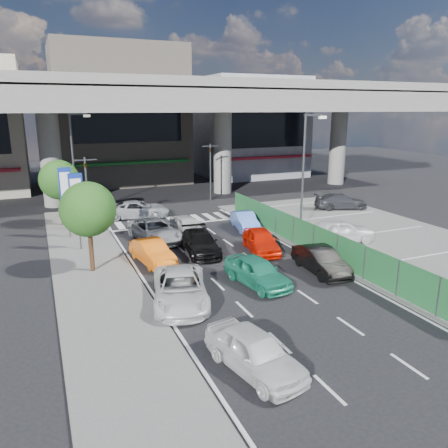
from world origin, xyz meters
name	(u,v)px	position (x,y,z in m)	size (l,w,h in m)	color
ground	(247,279)	(0.00, 0.00, 0.00)	(120.00, 120.00, 0.00)	black
parking_lot	(388,242)	(11.00, 2.00, 0.03)	(12.00, 28.00, 0.06)	#595957
sidewalk_left	(93,271)	(-7.00, 4.00, 0.06)	(4.00, 30.00, 0.12)	#595957
fence_run	(324,244)	(5.30, 1.00, 0.90)	(0.16, 22.00, 1.80)	#216232
expressway	(141,103)	(0.00, 22.00, 8.76)	(64.00, 14.00, 10.75)	slate
building_center	(120,116)	(0.00, 32.97, 7.49)	(14.00, 10.90, 15.00)	gray
building_east	(250,127)	(16.00, 31.97, 5.99)	(12.00, 10.90, 12.00)	slate
traffic_light_left	(86,176)	(-6.20, 12.00, 3.94)	(1.60, 1.24, 5.20)	#595B60
traffic_light_right	(210,158)	(5.50, 19.00, 3.94)	(1.60, 1.24, 5.20)	#595B60
street_lamp_right	(306,164)	(7.17, 6.00, 4.77)	(1.65, 0.22, 8.00)	#595B60
street_lamp_left	(75,155)	(-6.33, 18.00, 4.77)	(1.65, 0.22, 8.00)	#595B60
signboard_near	(77,201)	(-7.20, 7.99, 3.06)	(0.80, 0.14, 4.70)	#595B60
signboard_far	(66,193)	(-7.60, 10.99, 3.06)	(0.80, 0.14, 4.70)	#595B60
tree_near	(88,210)	(-7.00, 4.00, 3.39)	(2.80, 2.80, 4.80)	#382314
tree_far	(59,180)	(-7.80, 14.50, 3.39)	(2.80, 2.80, 4.80)	#382314
van_white_back_left	(254,351)	(-3.25, -7.17, 0.69)	(1.63, 4.05, 1.38)	silver
sedan_white_mid_left	(180,289)	(-3.91, -1.35, 0.69)	(2.29, 4.97, 1.38)	silver
taxi_teal_mid	(257,271)	(0.14, -0.83, 0.69)	(1.63, 4.05, 1.38)	#228D6C
hatch_black_mid_right	(321,261)	(3.93, -0.68, 0.67)	(1.41, 4.05, 1.33)	black
taxi_orange_left	(152,252)	(-3.77, 4.23, 0.64)	(1.36, 3.89, 1.28)	orange
sedan_black_mid	(201,243)	(-0.71, 4.78, 0.64)	(1.79, 4.39, 1.27)	black
taxi_orange_right	(261,241)	(2.69, 3.60, 0.69)	(1.63, 4.05, 1.38)	red
wagon_silver_front_left	(155,231)	(-2.57, 8.28, 0.69)	(2.29, 4.97, 1.38)	#A4A6AB
sedan_white_front_mid	(187,225)	(-0.15, 9.05, 0.61)	(1.44, 3.59, 1.22)	silver
kei_truck_front_right	(245,221)	(3.97, 8.47, 0.62)	(1.31, 3.76, 1.24)	#5077DB
crossing_wagon_silver	(138,209)	(-2.23, 14.83, 0.67)	(2.21, 4.80, 1.33)	#B0B4B9
parked_sedan_white	(340,231)	(8.06, 3.16, 0.83)	(1.81, 4.49, 1.53)	white
parked_sedan_dgrey	(341,201)	(14.20, 10.96, 0.70)	(1.79, 4.41, 1.28)	#34353A
traffic_cone	(311,244)	(5.60, 2.71, 0.40)	(0.35, 0.35, 0.68)	#EA400D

